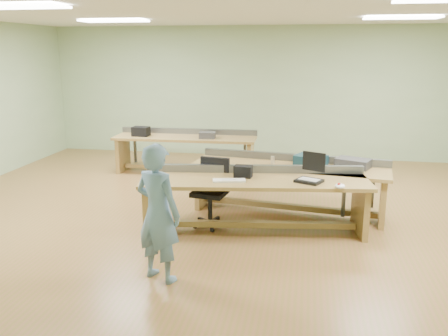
{
  "coord_description": "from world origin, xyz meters",
  "views": [
    {
      "loc": [
        1.03,
        -7.02,
        2.46
      ],
      "look_at": [
        -0.1,
        -0.6,
        0.83
      ],
      "focal_mm": 38.0,
      "sensor_mm": 36.0,
      "label": 1
    }
  ],
  "objects": [
    {
      "name": "floor",
      "position": [
        0.0,
        0.0,
        0.0
      ],
      "size": [
        10.0,
        10.0,
        0.0
      ],
      "primitive_type": "plane",
      "color": "brown",
      "rests_on": "ground"
    },
    {
      "name": "ceiling",
      "position": [
        0.0,
        0.0,
        3.0
      ],
      "size": [
        10.0,
        10.0,
        0.0
      ],
      "primitive_type": "plane",
      "color": "silver",
      "rests_on": "wall_back"
    },
    {
      "name": "wall_back",
      "position": [
        0.0,
        4.0,
        1.5
      ],
      "size": [
        10.0,
        0.04,
        3.0
      ],
      "primitive_type": "cube",
      "color": "#9CB88B",
      "rests_on": "floor"
    },
    {
      "name": "wall_front",
      "position": [
        0.0,
        -4.0,
        1.5
      ],
      "size": [
        10.0,
        0.04,
        3.0
      ],
      "primitive_type": "cube",
      "color": "#9CB88B",
      "rests_on": "floor"
    },
    {
      "name": "fluor_panels",
      "position": [
        0.0,
        0.0,
        2.97
      ],
      "size": [
        6.2,
        3.5,
        0.03
      ],
      "color": "white",
      "rests_on": "ceiling"
    },
    {
      "name": "workbench_front",
      "position": [
        0.37,
        -0.8,
        0.56
      ],
      "size": [
        3.17,
        1.23,
        0.86
      ],
      "rotation": [
        0.0,
        0.0,
        0.13
      ],
      "color": "#A98647",
      "rests_on": "floor"
    },
    {
      "name": "workbench_mid",
      "position": [
        0.81,
        0.06,
        0.56
      ],
      "size": [
        3.04,
        1.19,
        0.86
      ],
      "rotation": [
        0.0,
        0.0,
        -0.14
      ],
      "color": "#A98647",
      "rests_on": "floor"
    },
    {
      "name": "workbench_back",
      "position": [
        -1.38,
        2.19,
        0.56
      ],
      "size": [
        2.89,
        0.82,
        0.86
      ],
      "rotation": [
        0.0,
        0.0,
        0.02
      ],
      "color": "#A98647",
      "rests_on": "floor"
    },
    {
      "name": "person",
      "position": [
        -0.5,
        -2.42,
        0.76
      ],
      "size": [
        0.65,
        0.55,
        1.53
      ],
      "primitive_type": "imported",
      "rotation": [
        0.0,
        0.0,
        2.74
      ],
      "color": "#6387A2",
      "rests_on": "floor"
    },
    {
      "name": "laptop_base",
      "position": [
        1.09,
        -0.86,
        0.77
      ],
      "size": [
        0.41,
        0.38,
        0.04
      ],
      "primitive_type": "cube",
      "rotation": [
        0.0,
        0.0,
        -0.45
      ],
      "color": "black",
      "rests_on": "workbench_front"
    },
    {
      "name": "laptop_screen",
      "position": [
        1.15,
        -0.74,
        1.01
      ],
      "size": [
        0.3,
        0.15,
        0.26
      ],
      "primitive_type": "cube",
      "rotation": [
        0.0,
        0.0,
        -0.45
      ],
      "color": "black",
      "rests_on": "laptop_base"
    },
    {
      "name": "keyboard",
      "position": [
        0.04,
        -1.01,
        0.76
      ],
      "size": [
        0.46,
        0.24,
        0.03
      ],
      "primitive_type": "cube",
      "rotation": [
        0.0,
        0.0,
        0.22
      ],
      "color": "silver",
      "rests_on": "workbench_front"
    },
    {
      "name": "trackball_mouse",
      "position": [
        1.48,
        -1.1,
        0.78
      ],
      "size": [
        0.17,
        0.19,
        0.06
      ],
      "primitive_type": "ellipsoid",
      "rotation": [
        0.0,
        0.0,
        0.34
      ],
      "color": "white",
      "rests_on": "workbench_front"
    },
    {
      "name": "camera_bag",
      "position": [
        0.2,
        -0.76,
        0.83
      ],
      "size": [
        0.25,
        0.18,
        0.16
      ],
      "primitive_type": "cube",
      "rotation": [
        0.0,
        0.0,
        -0.09
      ],
      "color": "black",
      "rests_on": "workbench_front"
    },
    {
      "name": "task_chair",
      "position": [
        -0.27,
        -0.69,
        0.35
      ],
      "size": [
        0.59,
        0.59,
        0.96
      ],
      "rotation": [
        0.0,
        0.0,
        -0.15
      ],
      "color": "black",
      "rests_on": "floor"
    },
    {
      "name": "parts_bin_teal",
      "position": [
        1.12,
        0.11,
        0.83
      ],
      "size": [
        0.54,
        0.48,
        0.15
      ],
      "primitive_type": "cube",
      "rotation": [
        0.0,
        0.0,
        -0.41
      ],
      "color": "#12303B",
      "rests_on": "workbench_mid"
    },
    {
      "name": "parts_bin_grey",
      "position": [
        1.74,
        0.09,
        0.82
      ],
      "size": [
        0.57,
        0.47,
        0.13
      ],
      "primitive_type": "cube",
      "rotation": [
        0.0,
        0.0,
        -0.4
      ],
      "color": "#323235",
      "rests_on": "workbench_mid"
    },
    {
      "name": "mug",
      "position": [
        1.1,
        -0.09,
        0.8
      ],
      "size": [
        0.15,
        0.15,
        0.11
      ],
      "primitive_type": "imported",
      "rotation": [
        0.0,
        0.0,
        0.11
      ],
      "color": "#323235",
      "rests_on": "workbench_mid"
    },
    {
      "name": "drinks_can",
      "position": [
        0.54,
        0.11,
        0.81
      ],
      "size": [
        0.08,
        0.08,
        0.12
      ],
      "primitive_type": "cylinder",
      "rotation": [
        0.0,
        0.0,
        -0.37
      ],
      "color": "silver",
      "rests_on": "workbench_mid"
    },
    {
      "name": "storage_box_back",
      "position": [
        -2.29,
        2.07,
        0.84
      ],
      "size": [
        0.35,
        0.26,
        0.19
      ],
      "primitive_type": "cube",
      "rotation": [
        0.0,
        0.0,
        -0.08
      ],
      "color": "black",
      "rests_on": "workbench_back"
    },
    {
      "name": "tray_back",
      "position": [
        -0.9,
        2.06,
        0.81
      ],
      "size": [
        0.33,
        0.25,
        0.13
      ],
      "primitive_type": "cube",
      "rotation": [
        0.0,
        0.0,
        0.07
      ],
      "color": "#323235",
      "rests_on": "workbench_back"
    }
  ]
}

